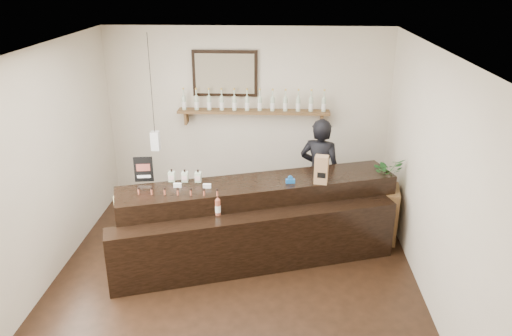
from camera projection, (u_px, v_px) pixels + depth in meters
name	position (u px, v px, depth m)	size (l,w,h in m)	color
ground	(235.00, 278.00, 6.23)	(5.00, 5.00, 0.00)	black
room_shell	(233.00, 150.00, 5.60)	(5.00, 5.00, 5.00)	beige
back_wall_decor	(238.00, 95.00, 7.79)	(2.66, 0.96, 1.69)	brown
counter	(258.00, 223.00, 6.57)	(3.67, 2.07, 1.19)	black
promo_sign	(144.00, 169.00, 6.43)	(0.24, 0.05, 0.34)	black
paper_bag	(321.00, 170.00, 6.38)	(0.19, 0.16, 0.37)	#926B46
tape_dispenser	(290.00, 180.00, 6.43)	(0.12, 0.06, 0.10)	#16559F
side_cabinet	(383.00, 213.00, 7.05)	(0.46, 0.58, 0.77)	brown
potted_plant	(387.00, 173.00, 6.82)	(0.41, 0.36, 0.46)	#296729
shopkeeper	(320.00, 166.00, 7.27)	(0.67, 0.44, 1.85)	black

